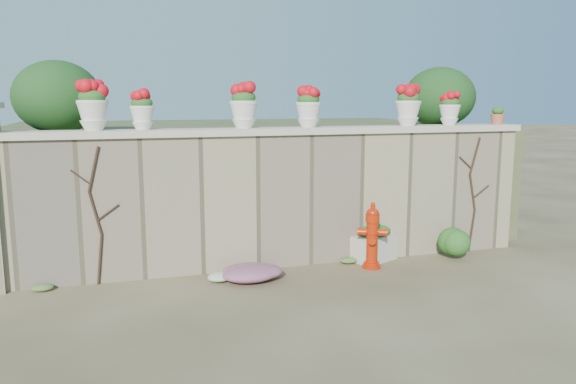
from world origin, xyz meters
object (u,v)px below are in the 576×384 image
object	(u,v)px
planter_box	(374,244)
urn_pot_0	(93,106)
fire_hydrant	(372,235)
terracotta_pot	(498,116)

from	to	relation	value
planter_box	urn_pot_0	bearing A→B (deg)	151.74
planter_box	urn_pot_0	size ratio (longest dim) A/B	1.21
planter_box	urn_pot_0	world-z (taller)	urn_pot_0
fire_hydrant	urn_pot_0	xyz separation A→B (m)	(-3.89, 0.61, 1.92)
fire_hydrant	terracotta_pot	bearing A→B (deg)	38.30
planter_box	terracotta_pot	bearing A→B (deg)	-18.66
fire_hydrant	planter_box	bearing A→B (deg)	84.59
planter_box	urn_pot_0	xyz separation A→B (m)	(-4.10, 0.25, 2.16)
planter_box	terracotta_pot	xyz separation A→B (m)	(2.34, 0.25, 1.96)
fire_hydrant	terracotta_pot	xyz separation A→B (m)	(2.55, 0.61, 1.73)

